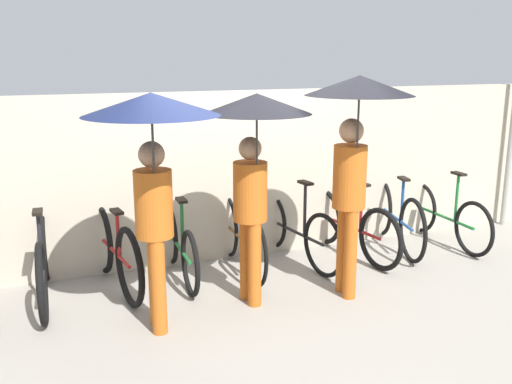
{
  "coord_description": "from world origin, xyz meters",
  "views": [
    {
      "loc": [
        -2.03,
        -4.4,
        2.35
      ],
      "look_at": [
        0.0,
        0.78,
        1.0
      ],
      "focal_mm": 40.0,
      "sensor_mm": 36.0,
      "label": 1
    }
  ],
  "objects_px": {
    "parked_bicycle_6": "(350,225)",
    "pedestrian_center": "(254,143)",
    "parked_bicycle_2": "(114,250)",
    "parked_bicycle_5": "(295,230)",
    "parked_bicycle_4": "(240,236)",
    "parked_bicycle_3": "(179,246)",
    "parked_bicycle_1": "(43,261)",
    "pedestrian_leading": "(152,143)",
    "pedestrian_trailing": "(355,127)",
    "parked_bicycle_8": "(445,216)",
    "parked_bicycle_7": "(395,216)"
  },
  "relations": [
    {
      "from": "parked_bicycle_7",
      "to": "pedestrian_leading",
      "type": "bearing_deg",
      "value": 124.1
    },
    {
      "from": "parked_bicycle_3",
      "to": "parked_bicycle_8",
      "type": "distance_m",
      "value": 3.42
    },
    {
      "from": "parked_bicycle_2",
      "to": "parked_bicycle_4",
      "type": "bearing_deg",
      "value": -97.71
    },
    {
      "from": "parked_bicycle_7",
      "to": "parked_bicycle_8",
      "type": "xyz_separation_m",
      "value": [
        0.68,
        -0.09,
        -0.04
      ]
    },
    {
      "from": "parked_bicycle_2",
      "to": "parked_bicycle_6",
      "type": "relative_size",
      "value": 1.01
    },
    {
      "from": "parked_bicycle_4",
      "to": "pedestrian_center",
      "type": "distance_m",
      "value": 1.52
    },
    {
      "from": "parked_bicycle_1",
      "to": "parked_bicycle_2",
      "type": "bearing_deg",
      "value": -83.92
    },
    {
      "from": "parked_bicycle_6",
      "to": "pedestrian_center",
      "type": "relative_size",
      "value": 0.87
    },
    {
      "from": "parked_bicycle_4",
      "to": "parked_bicycle_3",
      "type": "bearing_deg",
      "value": 90.92
    },
    {
      "from": "pedestrian_leading",
      "to": "pedestrian_center",
      "type": "distance_m",
      "value": 1.0
    },
    {
      "from": "parked_bicycle_6",
      "to": "parked_bicycle_7",
      "type": "height_order",
      "value": "parked_bicycle_6"
    },
    {
      "from": "parked_bicycle_4",
      "to": "pedestrian_leading",
      "type": "xyz_separation_m",
      "value": [
        -1.16,
        -1.17,
        1.26
      ]
    },
    {
      "from": "parked_bicycle_3",
      "to": "parked_bicycle_1",
      "type": "bearing_deg",
      "value": 94.43
    },
    {
      "from": "parked_bicycle_3",
      "to": "parked_bicycle_7",
      "type": "distance_m",
      "value": 2.74
    },
    {
      "from": "parked_bicycle_6",
      "to": "parked_bicycle_3",
      "type": "bearing_deg",
      "value": 80.22
    },
    {
      "from": "parked_bicycle_2",
      "to": "pedestrian_center",
      "type": "bearing_deg",
      "value": -136.39
    },
    {
      "from": "parked_bicycle_2",
      "to": "pedestrian_center",
      "type": "distance_m",
      "value": 1.9
    },
    {
      "from": "parked_bicycle_1",
      "to": "parked_bicycle_3",
      "type": "bearing_deg",
      "value": -84.56
    },
    {
      "from": "pedestrian_leading",
      "to": "pedestrian_center",
      "type": "height_order",
      "value": "pedestrian_leading"
    },
    {
      "from": "parked_bicycle_8",
      "to": "pedestrian_leading",
      "type": "height_order",
      "value": "pedestrian_leading"
    },
    {
      "from": "parked_bicycle_1",
      "to": "parked_bicycle_8",
      "type": "relative_size",
      "value": 1.07
    },
    {
      "from": "pedestrian_leading",
      "to": "pedestrian_trailing",
      "type": "height_order",
      "value": "pedestrian_trailing"
    },
    {
      "from": "parked_bicycle_2",
      "to": "pedestrian_leading",
      "type": "relative_size",
      "value": 0.86
    },
    {
      "from": "parked_bicycle_3",
      "to": "pedestrian_leading",
      "type": "height_order",
      "value": "pedestrian_leading"
    },
    {
      "from": "pedestrian_center",
      "to": "parked_bicycle_1",
      "type": "bearing_deg",
      "value": -29.8
    },
    {
      "from": "parked_bicycle_1",
      "to": "parked_bicycle_5",
      "type": "relative_size",
      "value": 1.02
    },
    {
      "from": "parked_bicycle_3",
      "to": "parked_bicycle_4",
      "type": "distance_m",
      "value": 0.68
    },
    {
      "from": "parked_bicycle_1",
      "to": "parked_bicycle_7",
      "type": "height_order",
      "value": "parked_bicycle_1"
    },
    {
      "from": "parked_bicycle_6",
      "to": "parked_bicycle_8",
      "type": "height_order",
      "value": "parked_bicycle_6"
    },
    {
      "from": "parked_bicycle_2",
      "to": "parked_bicycle_8",
      "type": "height_order",
      "value": "parked_bicycle_8"
    },
    {
      "from": "parked_bicycle_4",
      "to": "pedestrian_center",
      "type": "bearing_deg",
      "value": 170.43
    },
    {
      "from": "parked_bicycle_3",
      "to": "parked_bicycle_8",
      "type": "height_order",
      "value": "parked_bicycle_8"
    },
    {
      "from": "parked_bicycle_6",
      "to": "pedestrian_trailing",
      "type": "distance_m",
      "value": 1.8
    },
    {
      "from": "parked_bicycle_3",
      "to": "parked_bicycle_6",
      "type": "bearing_deg",
      "value": -90.14
    },
    {
      "from": "parked_bicycle_1",
      "to": "parked_bicycle_5",
      "type": "height_order",
      "value": "parked_bicycle_1"
    },
    {
      "from": "parked_bicycle_2",
      "to": "pedestrian_trailing",
      "type": "bearing_deg",
      "value": -125.86
    },
    {
      "from": "parked_bicycle_2",
      "to": "pedestrian_leading",
      "type": "xyz_separation_m",
      "value": [
        0.21,
        -1.16,
        1.26
      ]
    },
    {
      "from": "pedestrian_leading",
      "to": "parked_bicycle_8",
      "type": "bearing_deg",
      "value": -159.63
    },
    {
      "from": "parked_bicycle_8",
      "to": "pedestrian_center",
      "type": "xyz_separation_m",
      "value": [
        -2.93,
        -0.86,
        1.22
      ]
    },
    {
      "from": "pedestrian_trailing",
      "to": "parked_bicycle_6",
      "type": "bearing_deg",
      "value": -113.45
    },
    {
      "from": "parked_bicycle_4",
      "to": "parked_bicycle_5",
      "type": "xyz_separation_m",
      "value": [
        0.68,
        0.03,
        -0.02
      ]
    },
    {
      "from": "parked_bicycle_3",
      "to": "parked_bicycle_4",
      "type": "bearing_deg",
      "value": -89.37
    },
    {
      "from": "parked_bicycle_1",
      "to": "pedestrian_center",
      "type": "distance_m",
      "value": 2.38
    },
    {
      "from": "parked_bicycle_3",
      "to": "pedestrian_trailing",
      "type": "height_order",
      "value": "pedestrian_trailing"
    },
    {
      "from": "parked_bicycle_5",
      "to": "parked_bicycle_4",
      "type": "bearing_deg",
      "value": 84.07
    },
    {
      "from": "parked_bicycle_8",
      "to": "parked_bicycle_3",
      "type": "bearing_deg",
      "value": 89.97
    },
    {
      "from": "parked_bicycle_1",
      "to": "pedestrian_trailing",
      "type": "distance_m",
      "value": 3.26
    },
    {
      "from": "parked_bicycle_3",
      "to": "parked_bicycle_6",
      "type": "xyz_separation_m",
      "value": [
        2.05,
        -0.07,
        0.02
      ]
    },
    {
      "from": "parked_bicycle_6",
      "to": "parked_bicycle_2",
      "type": "bearing_deg",
      "value": 81.21
    },
    {
      "from": "parked_bicycle_2",
      "to": "pedestrian_trailing",
      "type": "xyz_separation_m",
      "value": [
        2.11,
        -1.1,
        1.29
      ]
    }
  ]
}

